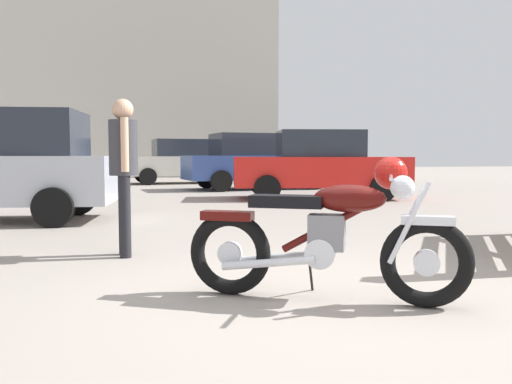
{
  "coord_description": "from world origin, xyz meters",
  "views": [
    {
      "loc": [
        -1.29,
        -3.64,
        1.07
      ],
      "look_at": [
        -0.27,
        0.94,
        0.74
      ],
      "focal_mm": 36.58,
      "sensor_mm": 36.0,
      "label": 1
    }
  ],
  "objects": [
    {
      "name": "silver_sedan_mid",
      "position": [
        3.02,
        8.58,
        0.84
      ],
      "size": [
        4.42,
        2.43,
        1.67
      ],
      "rotation": [
        0.0,
        0.0,
        -0.16
      ],
      "color": "black",
      "rests_on": "ground_plane"
    },
    {
      "name": "white_estate_far",
      "position": [
        0.23,
        16.35,
        0.84
      ],
      "size": [
        4.36,
        2.26,
        1.67
      ],
      "rotation": [
        0.0,
        0.0,
        3.25
      ],
      "color": "black",
      "rests_on": "ground_plane"
    },
    {
      "name": "vintage_motorcycle",
      "position": [
        0.08,
        -0.06,
        0.49
      ],
      "size": [
        1.91,
        1.03,
        1.07
      ],
      "rotation": [
        0.0,
        0.0,
        -0.47
      ],
      "color": "black",
      "rests_on": "ground_plane"
    },
    {
      "name": "blue_hatchback_right",
      "position": [
        5.8,
        17.7,
        0.84
      ],
      "size": [
        4.45,
        2.52,
        1.67
      ],
      "rotation": [
        0.0,
        0.0,
        3.34
      ],
      "color": "black",
      "rests_on": "ground_plane"
    },
    {
      "name": "dark_sedan_left",
      "position": [
        2.5,
        12.47,
        0.94
      ],
      "size": [
        4.88,
        2.4,
        1.74
      ],
      "rotation": [
        0.0,
        0.0,
        3.26
      ],
      "color": "black",
      "rests_on": "ground_plane"
    },
    {
      "name": "ground_plane",
      "position": [
        0.0,
        0.0,
        0.0
      ],
      "size": [
        80.0,
        80.0,
        0.0
      ],
      "primitive_type": "plane",
      "color": "gray"
    },
    {
      "name": "industrial_building",
      "position": [
        -4.71,
        28.6,
        5.63
      ],
      "size": [
        22.31,
        14.55,
        22.37
      ],
      "rotation": [
        0.0,
        0.0,
        -0.06
      ],
      "color": "beige",
      "rests_on": "ground_plane"
    },
    {
      "name": "bystander",
      "position": [
        -1.46,
        2.01,
        1.02
      ],
      "size": [
        0.3,
        0.46,
        1.66
      ],
      "rotation": [
        0.0,
        0.0,
        3.24
      ],
      "color": "black",
      "rests_on": "ground_plane"
    }
  ]
}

